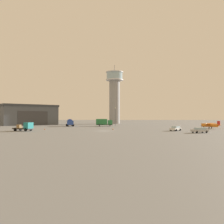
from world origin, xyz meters
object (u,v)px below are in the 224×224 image
object	(u,v)px
truck_box_green	(104,122)
traffic_cone_near_left	(113,129)
truck_fuel_tanker_blue	(70,122)
light_post_east	(115,115)
truck_flatbed_teal	(25,127)
airplane_orange	(210,125)
car_silver	(200,130)
car_white	(176,128)
traffic_cone_near_right	(45,129)
control_tower	(114,94)

from	to	relation	value
truck_box_green	traffic_cone_near_left	world-z (taller)	truck_box_green
truck_fuel_tanker_blue	traffic_cone_near_left	xyz separation A→B (m)	(18.88, -24.41, -1.32)
light_post_east	truck_flatbed_teal	bearing A→B (deg)	-121.51
light_post_east	traffic_cone_near_left	distance (m)	33.50
airplane_orange	car_silver	distance (m)	24.08
truck_box_green	car_silver	bearing A→B (deg)	-58.56
truck_box_green	truck_fuel_tanker_blue	xyz separation A→B (m)	(-14.39, -0.81, -0.06)
truck_box_green	car_white	distance (m)	38.59
car_silver	traffic_cone_near_right	xyz separation A→B (m)	(-44.24, 13.04, -0.47)
car_silver	truck_flatbed_teal	bearing A→B (deg)	-23.51
car_silver	traffic_cone_near_left	world-z (taller)	car_silver
truck_box_green	truck_flatbed_teal	world-z (taller)	truck_box_green
control_tower	car_white	world-z (taller)	control_tower
control_tower	car_white	distance (m)	70.18
control_tower	traffic_cone_near_left	bearing A→B (deg)	-89.54
control_tower	airplane_orange	xyz separation A→B (m)	(33.98, -52.51, -16.01)
light_post_east	traffic_cone_near_right	world-z (taller)	light_post_east
traffic_cone_near_right	truck_box_green	bearing A→B (deg)	57.08
control_tower	truck_box_green	world-z (taller)	control_tower
truck_flatbed_teal	airplane_orange	bearing A→B (deg)	31.81
airplane_orange	car_white	size ratio (longest dim) A/B	1.67
truck_box_green	traffic_cone_near_left	bearing A→B (deg)	-82.96
car_white	car_silver	bearing A→B (deg)	64.37
truck_box_green	traffic_cone_near_right	distance (m)	31.54
truck_flatbed_teal	car_silver	bearing A→B (deg)	9.82
truck_flatbed_teal	car_white	size ratio (longest dim) A/B	1.37
traffic_cone_near_right	light_post_east	bearing A→B (deg)	57.51
truck_fuel_tanker_blue	control_tower	bearing A→B (deg)	137.20
light_post_east	traffic_cone_near_right	xyz separation A→B (m)	(-21.91, -34.40, -4.71)
truck_flatbed_teal	traffic_cone_near_right	bearing A→B (deg)	80.69
truck_box_green	traffic_cone_near_right	size ratio (longest dim) A/B	12.53
truck_flatbed_teal	truck_box_green	bearing A→B (deg)	75.43
control_tower	traffic_cone_near_right	world-z (taller)	control_tower
car_silver	light_post_east	size ratio (longest dim) A/B	0.56
car_white	car_silver	world-z (taller)	same
truck_box_green	car_silver	size ratio (longest dim) A/B	1.51
truck_flatbed_teal	car_silver	distance (m)	48.09
control_tower	traffic_cone_near_left	size ratio (longest dim) A/B	49.75
car_silver	airplane_orange	bearing A→B (deg)	-133.12
truck_flatbed_teal	car_white	distance (m)	43.62
truck_fuel_tanker_blue	traffic_cone_near_left	world-z (taller)	truck_fuel_tanker_blue
truck_fuel_tanker_blue	car_silver	size ratio (longest dim) A/B	1.36
truck_fuel_tanker_blue	car_silver	xyz separation A→B (m)	(41.51, -38.67, -0.91)
control_tower	airplane_orange	size ratio (longest dim) A/B	4.59
truck_flatbed_teal	traffic_cone_near_left	size ratio (longest dim) A/B	8.89
traffic_cone_near_left	car_white	bearing A→B (deg)	-17.37
truck_fuel_tanker_blue	traffic_cone_near_right	distance (m)	25.82
car_white	traffic_cone_near_left	xyz separation A→B (m)	(-18.48, 5.78, -0.40)
car_silver	truck_box_green	bearing A→B (deg)	-71.80
traffic_cone_near_left	traffic_cone_near_right	bearing A→B (deg)	-176.76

